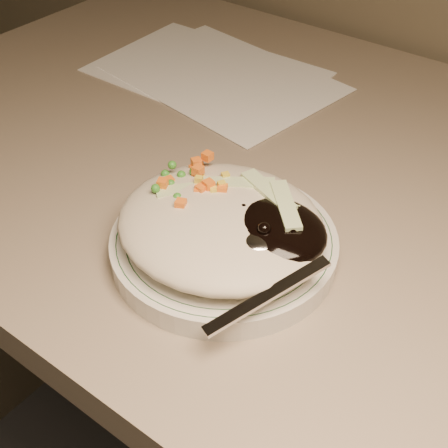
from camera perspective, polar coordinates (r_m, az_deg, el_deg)
The scene contains 5 objects.
desk at distance 0.80m, azimuth 14.01°, elevation -10.12°, with size 1.40×0.70×0.74m.
plate at distance 0.58m, azimuth -0.00°, elevation -1.97°, with size 0.21×0.21×0.02m, color silver.
plate_rim at distance 0.57m, azimuth -0.00°, elevation -1.22°, with size 0.20×0.20×0.00m.
meal at distance 0.56m, azimuth 0.31°, elevation 0.23°, with size 0.21×0.19×0.05m.
papers at distance 0.89m, azimuth -0.86°, elevation 13.51°, with size 0.35×0.25×0.00m.
Camera 1 is at (0.15, 0.87, 1.14)m, focal length 50.00 mm.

